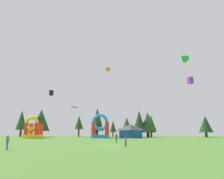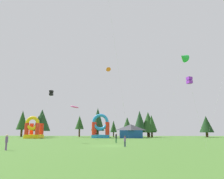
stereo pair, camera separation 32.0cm
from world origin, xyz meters
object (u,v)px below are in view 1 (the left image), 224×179
at_px(kite_black_box, 51,93).
at_px(kite_purple_box, 190,81).
at_px(festival_tent, 130,131).
at_px(inflatable_red_slide, 100,129).
at_px(person_far_side, 126,140).
at_px(kite_green_delta, 183,57).
at_px(kite_pink_parafoil, 74,107).
at_px(person_left_edge, 116,137).
at_px(kite_orange_delta, 109,70).
at_px(inflatable_yellow_castle, 33,130).
at_px(person_near_camera, 7,141).

relative_size(kite_black_box, kite_purple_box, 1.12).
bearing_deg(festival_tent, inflatable_red_slide, 177.52).
bearing_deg(person_far_side, kite_black_box, 170.97).
distance_m(kite_purple_box, festival_tent, 40.81).
height_order(kite_green_delta, inflatable_red_slide, kite_green_delta).
height_order(kite_pink_parafoil, kite_green_delta, kite_green_delta).
height_order(person_left_edge, festival_tent, festival_tent).
bearing_deg(kite_orange_delta, person_far_side, -82.12).
height_order(kite_purple_box, festival_tent, kite_purple_box).
bearing_deg(kite_green_delta, person_left_edge, -146.40).
bearing_deg(inflatable_red_slide, festival_tent, -2.48).
bearing_deg(inflatable_yellow_castle, kite_green_delta, -14.37).
bearing_deg(kite_green_delta, festival_tent, 131.50).
distance_m(person_near_camera, person_far_side, 15.54).
relative_size(kite_black_box, inflatable_yellow_castle, 1.60).
bearing_deg(inflatable_yellow_castle, person_far_side, -49.89).
height_order(kite_purple_box, person_left_edge, kite_purple_box).
height_order(kite_green_delta, person_far_side, kite_green_delta).
xyz_separation_m(inflatable_red_slide, festival_tent, (9.41, -0.41, -0.77)).
bearing_deg(person_left_edge, person_far_side, -45.94).
relative_size(kite_green_delta, festival_tent, 3.16).
bearing_deg(person_near_camera, person_far_side, -118.62).
bearing_deg(inflatable_red_slide, kite_orange_delta, -64.93).
relative_size(kite_green_delta, inflatable_yellow_castle, 3.39).
distance_m(kite_black_box, kite_orange_delta, 24.25).
height_order(inflatable_yellow_castle, festival_tent, inflatable_yellow_castle).
xyz_separation_m(kite_pink_parafoil, person_near_camera, (-0.50, -34.26, -7.74)).
height_order(kite_purple_box, person_far_side, kite_purple_box).
relative_size(kite_orange_delta, kite_green_delta, 0.95).
bearing_deg(kite_purple_box, person_near_camera, -175.07).
distance_m(inflatable_red_slide, festival_tent, 9.45).
distance_m(kite_green_delta, festival_tent, 27.03).
height_order(kite_black_box, inflatable_red_slide, kite_black_box).
bearing_deg(kite_orange_delta, kite_pink_parafoil, -170.00).
bearing_deg(kite_purple_box, kite_orange_delta, 110.23).
distance_m(kite_purple_box, person_near_camera, 23.97).
relative_size(kite_pink_parafoil, person_far_side, 6.01).
height_order(person_far_side, inflatable_red_slide, inflatable_red_slide).
xyz_separation_m(person_far_side, inflatable_yellow_castle, (-26.52, 31.48, 1.45)).
relative_size(inflatable_red_slide, inflatable_yellow_castle, 1.15).
bearing_deg(inflatable_yellow_castle, person_left_edge, -41.34).
height_order(kite_orange_delta, kite_green_delta, kite_green_delta).
xyz_separation_m(kite_green_delta, person_far_side, (-15.44, -20.74, -19.69)).
height_order(person_left_edge, inflatable_yellow_castle, inflatable_yellow_castle).
distance_m(kite_orange_delta, person_left_edge, 27.77).
bearing_deg(inflatable_red_slide, person_left_edge, -78.22).
bearing_deg(kite_orange_delta, kite_purple_box, -69.77).
bearing_deg(kite_purple_box, kite_black_box, 147.56).
bearing_deg(kite_pink_parafoil, inflatable_red_slide, 49.75).
xyz_separation_m(kite_black_box, kite_purple_box, (23.16, -14.72, -1.07)).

